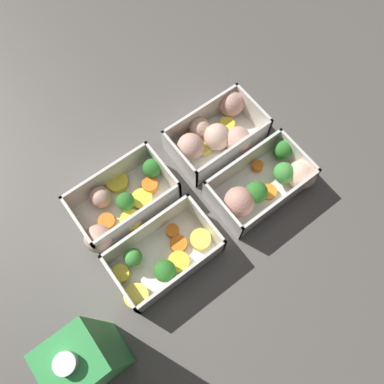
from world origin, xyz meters
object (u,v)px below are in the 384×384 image
Objects in this scene: container_far_left at (267,184)px; container_far_right at (162,259)px; juice_carton at (91,359)px; container_near_right at (120,204)px; container_near_left at (216,133)px.

container_far_left is 1.01× the size of container_far_right.
container_far_right is 0.18m from juice_carton.
container_far_left is at bearing 151.07° from container_near_right.
juice_carton is (0.37, 0.06, 0.07)m from container_far_left.
container_near_left is 1.00× the size of container_far_right.
juice_carton reaches higher than container_far_right.
container_near_left is 0.99× the size of container_far_left.
container_near_left is at bearing -148.99° from container_far_right.
container_near_right is 0.91× the size of juice_carton.
container_far_left is (-0.01, 0.13, 0.00)m from container_near_left.
container_near_left is 0.41m from juice_carton.
container_far_right is at bearing 31.01° from container_near_left.
juice_carton is at bearing 51.26° from container_near_right.
container_near_left is 1.00× the size of container_near_right.
juice_carton is at bearing 28.09° from container_near_left.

